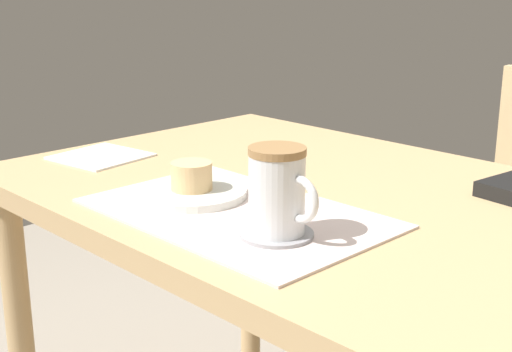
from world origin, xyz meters
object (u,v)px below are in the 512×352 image
Objects in this scene: dining_table at (345,251)px; pastry at (192,176)px; coffee_mug at (278,191)px; pastry_plate at (192,193)px.

dining_table is 18.48× the size of pastry.
coffee_mug reaches higher than pastry.
dining_table is 10.25× the size of coffee_mug.
pastry reaches higher than dining_table.
pastry_plate is (-0.16, -0.18, 0.10)m from dining_table.
pastry_plate is 1.47× the size of coffee_mug.
pastry_plate is at bearing 0.00° from pastry.
pastry is 0.55× the size of coffee_mug.
pastry_plate is 0.03m from pastry.
coffee_mug reaches higher than pastry_plate.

